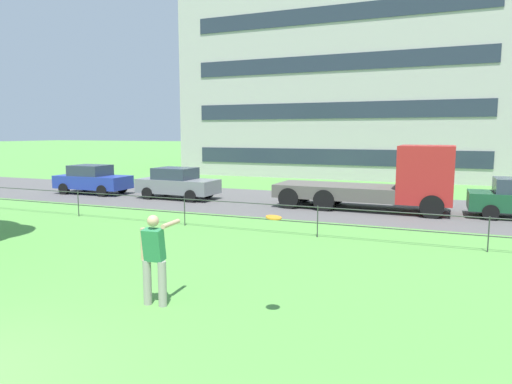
% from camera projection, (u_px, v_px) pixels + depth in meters
% --- Properties ---
extents(street_strip, '(80.00, 7.93, 0.01)m').
position_uv_depth(street_strip, '(302.00, 203.00, 21.21)').
color(street_strip, '#565454').
rests_on(street_strip, ground).
extents(park_fence, '(33.65, 0.04, 1.00)m').
position_uv_depth(park_fence, '(247.00, 211.00, 15.20)').
color(park_fence, '#333833').
rests_on(park_fence, ground).
extents(person_thrower, '(0.51, 0.80, 1.74)m').
position_uv_depth(person_thrower, '(154.00, 257.00, 8.61)').
color(person_thrower, gray).
rests_on(person_thrower, ground).
extents(frisbee, '(0.34, 0.34, 0.05)m').
position_uv_depth(frisbee, '(274.00, 217.00, 7.69)').
color(frisbee, orange).
extents(car_blue_center, '(4.04, 1.89, 1.54)m').
position_uv_depth(car_blue_center, '(92.00, 179.00, 24.56)').
color(car_blue_center, '#233899').
rests_on(car_blue_center, ground).
extents(car_grey_far_left, '(4.05, 1.91, 1.54)m').
position_uv_depth(car_grey_far_left, '(177.00, 183.00, 22.69)').
color(car_grey_far_left, slate).
rests_on(car_grey_far_left, ground).
extents(flatbed_truck_far_right, '(7.35, 2.55, 2.75)m').
position_uv_depth(flatbed_truck_far_right, '(388.00, 182.00, 19.09)').
color(flatbed_truck_far_right, '#B22323').
rests_on(flatbed_truck_far_right, ground).
extents(apartment_building_background, '(24.27, 14.98, 19.48)m').
position_uv_depth(apartment_building_background, '(353.00, 53.00, 37.42)').
color(apartment_building_background, '#B7B2AD').
rests_on(apartment_building_background, ground).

